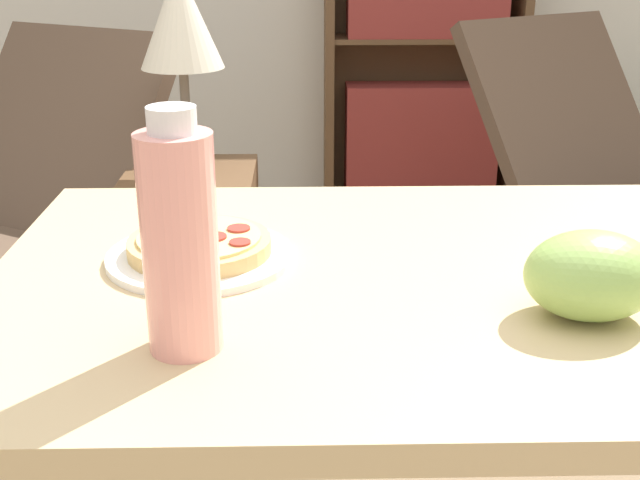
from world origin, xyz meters
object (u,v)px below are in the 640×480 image
Objects in this scene: pizza_on_plate at (200,249)px; lounge_chair_far at (590,216)px; grape_bunch at (592,276)px; side_table at (195,267)px; drink_bottle at (180,240)px; table_lamp at (181,27)px; lounge_chair_near at (30,255)px; bookshelf at (424,54)px.

lounge_chair_far is (1.05, 1.43, -0.47)m from pizza_on_plate.
grape_bunch is at bearing -140.66° from lounge_chair_far.
grape_bunch is at bearing -63.55° from side_table.
lounge_chair_far is at bearing 57.96° from drink_bottle.
table_lamp is (-0.62, 1.24, 0.13)m from grape_bunch.
pizza_on_plate is 1.38m from lounge_chair_near.
grape_bunch is at bearing -20.98° from pizza_on_plate.
drink_bottle is at bearing -103.42° from bookshelf.
bookshelf reaches higher than side_table.
drink_bottle is 2.05m from lounge_chair_far.
table_lamp is at bearing -121.12° from bookshelf.
bookshelf is 2.63× the size of side_table.
grape_bunch is 1.48m from side_table.
table_lamp reaches higher than pizza_on_plate.
lounge_chair_near is at bearing 129.79° from grape_bunch.
pizza_on_plate is 0.26m from drink_bottle.
drink_bottle is 1.31m from table_lamp.
bookshelf is 1.61m from side_table.
drink_bottle is 0.26× the size of lounge_chair_far.
bookshelf reaches higher than lounge_chair_near.
lounge_chair_near is at bearing 171.64° from side_table.
grape_bunch is 0.61× the size of drink_bottle.
lounge_chair_near is 0.67× the size of bookshelf.
grape_bunch is (0.45, -0.17, 0.03)m from pizza_on_plate.
lounge_chair_far is 1.12m from bookshelf.
drink_bottle reaches higher than side_table.
pizza_on_plate is at bearing -104.97° from bookshelf.
grape_bunch reaches higher than pizza_on_plate.
lounge_chair_near is at bearing 171.64° from table_lamp.
pizza_on_plate is at bearing 93.24° from drink_bottle.
lounge_chair_far is 1.77× the size of side_table.
grape_bunch is at bearing -63.55° from table_lamp.
drink_bottle is at bearing -35.21° from lounge_chair_near.
side_table is (-0.16, 1.07, -0.48)m from pizza_on_plate.
table_lamp reaches higher than drink_bottle.
lounge_chair_near is (-0.65, 1.37, -0.57)m from drink_bottle.
table_lamp is (-0.16, 1.07, 0.16)m from pizza_on_plate.
bookshelf reaches higher than drink_bottle.
lounge_chair_near is 1.72m from lounge_chair_far.
pizza_on_plate is 0.25× the size of lounge_chair_far.
lounge_chair_far is 1.27m from side_table.
drink_bottle reaches higher than lounge_chair_near.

